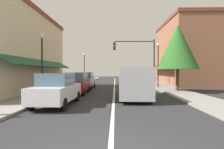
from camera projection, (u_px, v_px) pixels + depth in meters
name	position (u px, v px, depth m)	size (l,w,h in m)	color
ground_plane	(115.00, 86.00, 21.53)	(80.00, 80.00, 0.00)	#28282B
sidewalk_left	(71.00, 86.00, 21.64)	(2.60, 56.00, 0.12)	gray
sidewalk_right	(159.00, 86.00, 21.42)	(2.60, 56.00, 0.12)	gray
lane_center_stripe	(115.00, 86.00, 21.53)	(0.14, 52.00, 0.01)	silver
storefront_left_block	(11.00, 50.00, 15.65)	(6.36, 14.20, 7.56)	beige
storefront_right_block	(186.00, 53.00, 23.26)	(6.86, 10.20, 8.57)	#8E5B42
parked_car_nearest_left	(57.00, 89.00, 9.54)	(1.85, 4.13, 1.77)	silver
parked_car_second_left	(77.00, 83.00, 14.49)	(1.80, 4.11, 1.77)	maroon
parked_car_third_left	(85.00, 80.00, 18.98)	(1.78, 4.10, 1.77)	#B7BABF
van_in_lane	(133.00, 82.00, 11.88)	(2.07, 5.21, 2.12)	#B2B7BC
traffic_signal_mast_arm	(140.00, 54.00, 20.94)	(5.05, 0.50, 5.75)	#333333
street_lamp_left_near	(42.00, 54.00, 12.35)	(0.36, 0.36, 4.59)	black
street_lamp_right_mid	(158.00, 58.00, 19.22)	(0.36, 0.36, 5.00)	black
street_lamp_left_far	(84.00, 63.00, 27.77)	(0.36, 0.36, 4.70)	black
tree_right_near	(178.00, 47.00, 15.55)	(3.65, 3.65, 6.08)	#4C331E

